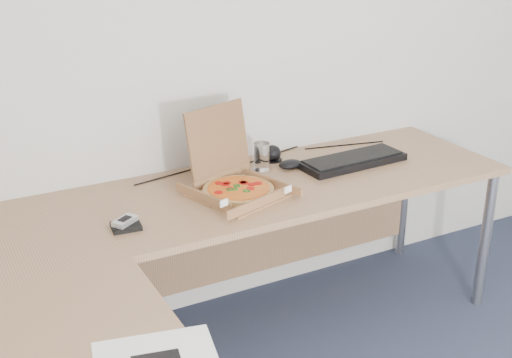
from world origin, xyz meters
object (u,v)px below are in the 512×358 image
wallet (126,226)px  drinking_glass (261,156)px  desk (202,259)px  keyboard (353,161)px  pizza_box (236,185)px

wallet → drinking_glass: bearing=28.5°
desk → keyboard: bearing=25.4°
drinking_glass → keyboard: 0.43m
desk → drinking_glass: (0.56, 0.59, 0.09)m
desk → drinking_glass: drinking_glass is taller
pizza_box → wallet: 0.51m
pizza_box → wallet: (-0.50, -0.10, -0.03)m
drinking_glass → desk: bearing=-133.1°
wallet → keyboard: bearing=14.4°
desk → keyboard: size_ratio=4.94×
keyboard → wallet: size_ratio=4.77×
pizza_box → keyboard: pizza_box is taller
drinking_glass → wallet: bearing=-158.0°
desk → pizza_box: bearing=50.2°
drinking_glass → wallet: size_ratio=1.18×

